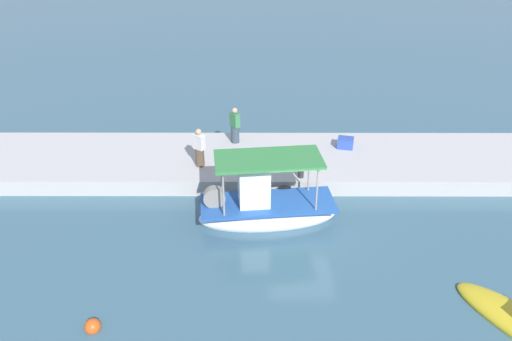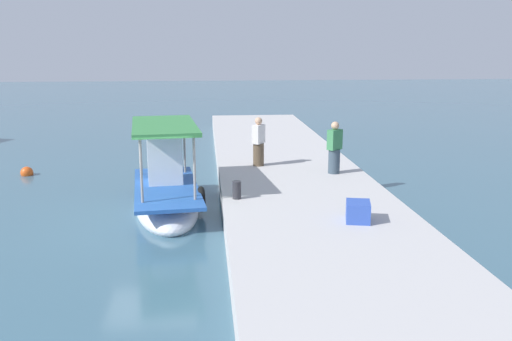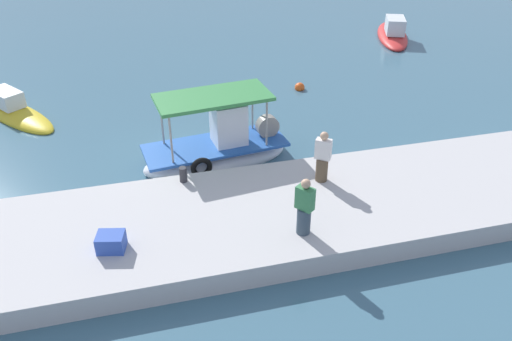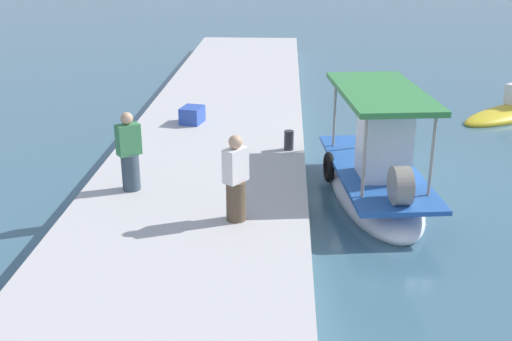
{
  "view_description": "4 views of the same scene",
  "coord_description": "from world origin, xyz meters",
  "px_view_note": "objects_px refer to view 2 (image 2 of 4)",
  "views": [
    {
      "loc": [
        1.67,
        15.11,
        10.46
      ],
      "look_at": [
        1.71,
        -2.51,
        0.92
      ],
      "focal_mm": 34.75,
      "sensor_mm": 36.0,
      "label": 1
    },
    {
      "loc": [
        -14.82,
        -1.59,
        4.82
      ],
      "look_at": [
        0.71,
        -3.0,
        1.26
      ],
      "focal_mm": 39.3,
      "sensor_mm": 36.0,
      "label": 2
    },
    {
      "loc": [
        -1.31,
        -16.13,
        9.51
      ],
      "look_at": [
        2.03,
        -3.18,
        1.2
      ],
      "focal_mm": 36.53,
      "sensor_mm": 36.0,
      "label": 3
    },
    {
      "loc": [
        14.87,
        -2.49,
        5.79
      ],
      "look_at": [
        1.82,
        -3.13,
        0.82
      ],
      "focal_mm": 44.02,
      "sensor_mm": 36.0,
      "label": 4
    }
  ],
  "objects_px": {
    "marker_buoy": "(27,173)",
    "main_fishing_boat": "(167,192)",
    "cargo_crate": "(358,211)",
    "fisherman_by_crate": "(259,144)",
    "mooring_bollard": "(237,190)",
    "fisherman_near_bollard": "(334,150)"
  },
  "relations": [
    {
      "from": "main_fishing_boat",
      "to": "cargo_crate",
      "type": "height_order",
      "value": "main_fishing_boat"
    },
    {
      "from": "main_fishing_boat",
      "to": "marker_buoy",
      "type": "bearing_deg",
      "value": 48.43
    },
    {
      "from": "mooring_bollard",
      "to": "cargo_crate",
      "type": "height_order",
      "value": "mooring_bollard"
    },
    {
      "from": "main_fishing_boat",
      "to": "cargo_crate",
      "type": "distance_m",
      "value": 6.04
    },
    {
      "from": "mooring_bollard",
      "to": "fisherman_by_crate",
      "type": "bearing_deg",
      "value": -13.42
    },
    {
      "from": "mooring_bollard",
      "to": "cargo_crate",
      "type": "bearing_deg",
      "value": -128.88
    },
    {
      "from": "main_fishing_boat",
      "to": "fisherman_by_crate",
      "type": "bearing_deg",
      "value": -47.95
    },
    {
      "from": "marker_buoy",
      "to": "main_fishing_boat",
      "type": "bearing_deg",
      "value": -131.57
    },
    {
      "from": "main_fishing_boat",
      "to": "fisherman_near_bollard",
      "type": "bearing_deg",
      "value": -76.16
    },
    {
      "from": "fisherman_by_crate",
      "to": "mooring_bollard",
      "type": "bearing_deg",
      "value": 166.58
    },
    {
      "from": "mooring_bollard",
      "to": "marker_buoy",
      "type": "xyz_separation_m",
      "value": [
        6.34,
        7.5,
        -0.83
      ]
    },
    {
      "from": "main_fishing_boat",
      "to": "marker_buoy",
      "type": "relative_size",
      "value": 11.54
    },
    {
      "from": "mooring_bollard",
      "to": "marker_buoy",
      "type": "distance_m",
      "value": 9.85
    },
    {
      "from": "fisherman_near_bollard",
      "to": "marker_buoy",
      "type": "relative_size",
      "value": 3.67
    },
    {
      "from": "fisherman_near_bollard",
      "to": "fisherman_by_crate",
      "type": "relative_size",
      "value": 1.01
    },
    {
      "from": "fisherman_by_crate",
      "to": "mooring_bollard",
      "type": "distance_m",
      "value": 4.32
    },
    {
      "from": "main_fishing_boat",
      "to": "fisherman_by_crate",
      "type": "xyz_separation_m",
      "value": [
        2.7,
        -3.0,
        0.92
      ]
    },
    {
      "from": "main_fishing_boat",
      "to": "fisherman_near_bollard",
      "type": "xyz_separation_m",
      "value": [
        1.31,
        -5.33,
        0.92
      ]
    },
    {
      "from": "fisherman_near_bollard",
      "to": "cargo_crate",
      "type": "distance_m",
      "value": 5.07
    },
    {
      "from": "main_fishing_boat",
      "to": "marker_buoy",
      "type": "xyz_separation_m",
      "value": [
        4.87,
        5.49,
        -0.43
      ]
    },
    {
      "from": "fisherman_by_crate",
      "to": "cargo_crate",
      "type": "distance_m",
      "value": 6.66
    },
    {
      "from": "fisherman_near_bollard",
      "to": "mooring_bollard",
      "type": "bearing_deg",
      "value": 129.86
    }
  ]
}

